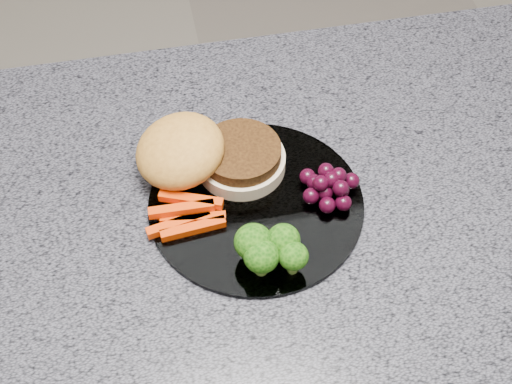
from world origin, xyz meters
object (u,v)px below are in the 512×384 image
Objects in this scene: plate at (256,204)px; island_cabinet at (296,357)px; grape_bunch at (329,186)px; burger at (202,156)px.

island_cabinet is at bearing 5.27° from plate.
grape_bunch is (0.02, -0.01, 0.49)m from island_cabinet.
island_cabinet is 16.23× the size of grape_bunch.
plate is at bearing -174.73° from island_cabinet.
grape_bunch is at bearing -34.14° from island_cabinet.
island_cabinet is 0.49m from grape_bunch.
island_cabinet is at bearing 145.86° from grape_bunch.
island_cabinet is 5.99× the size of burger.
grape_bunch is (0.14, -0.07, -0.01)m from burger.
burger is (-0.05, 0.06, 0.03)m from plate.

